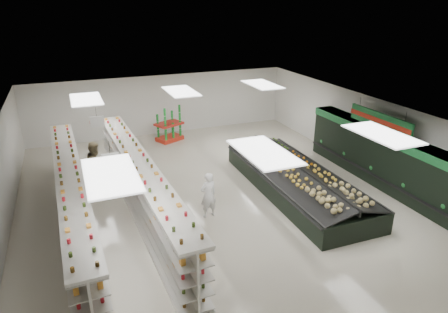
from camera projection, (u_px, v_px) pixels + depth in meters
name	position (u px, v px, depth m)	size (l,w,h in m)	color
floor	(213.00, 194.00, 15.31)	(16.00, 16.00, 0.00)	beige
ceiling	(212.00, 113.00, 14.12)	(14.00, 16.00, 0.02)	white
wall_back	(162.00, 105.00, 21.61)	(14.00, 0.02, 3.20)	white
wall_front	(354.00, 294.00, 7.82)	(14.00, 0.02, 3.20)	white
wall_left	(0.00, 186.00, 12.30)	(0.02, 16.00, 3.20)	white
wall_right	(365.00, 133.00, 17.13)	(0.02, 16.00, 3.20)	white
produce_wall_case	(380.00, 154.00, 15.81)	(0.93, 8.00, 2.20)	black
aisle_sign_near	(111.00, 160.00, 11.25)	(0.52, 0.06, 0.75)	white
aisle_sign_far	(97.00, 122.00, 14.70)	(0.52, 0.06, 0.75)	white
hortifruti_banner	(380.00, 121.00, 15.19)	(0.12, 3.20, 0.95)	#1E7337
gondola_left	(73.00, 202.00, 12.82)	(1.14, 11.07, 1.91)	white
gondola_center	(141.00, 188.00, 13.74)	(1.31, 11.29, 1.95)	white
produce_island	(296.00, 179.00, 15.33)	(2.85, 7.58, 1.13)	black
soda_endcap	(169.00, 125.00, 20.75)	(1.59, 1.38, 1.71)	red
shopper_main	(208.00, 195.00, 13.46)	(0.59, 0.39, 1.62)	white
shopper_background	(96.00, 165.00, 15.58)	(0.91, 0.56, 1.87)	#95785C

